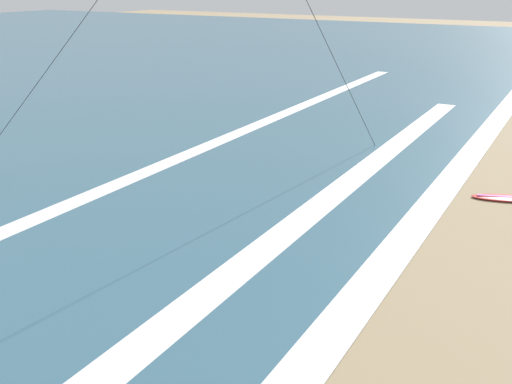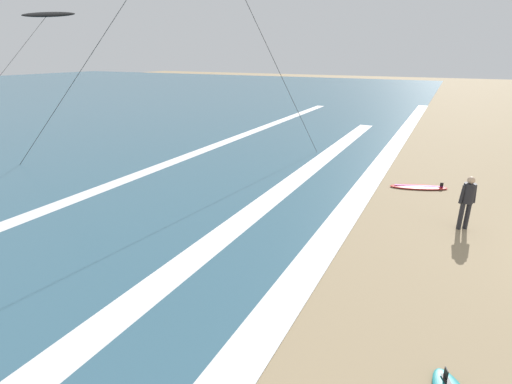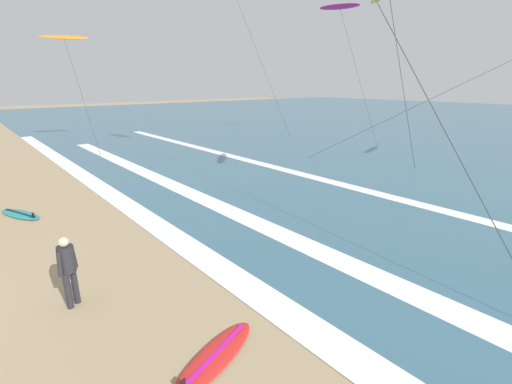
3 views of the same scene
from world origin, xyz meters
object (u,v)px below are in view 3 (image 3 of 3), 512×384
Objects in this scene: surfboard_foreground_flat at (215,357)px; surfer_foreground_main at (68,265)px; kite_magenta_mid_center at (340,7)px; kite_orange_high_left at (64,38)px; surfboard_right_spare at (20,214)px.

surfer_foreground_main is at bearing -155.96° from surfboard_foreground_flat.
surfer_foreground_main is 0.73× the size of surfboard_foreground_flat.
surfboard_foreground_flat is 28.37m from kite_magenta_mid_center.
kite_orange_high_left is at bearing 170.31° from surfboard_foreground_flat.
surfer_foreground_main reaches higher than surfboard_right_spare.
kite_orange_high_left is (-24.84, 4.24, 7.56)m from surfboard_foreground_flat.
kite_magenta_mid_center reaches higher than surfer_foreground_main.
surfer_foreground_main is 0.15× the size of kite_magenta_mid_center.
kite_orange_high_left reaches higher than surfboard_right_spare.
surfer_foreground_main reaches higher than surfboard_foreground_flat.
surfboard_foreground_flat is at bearing 8.33° from surfboard_right_spare.
kite_magenta_mid_center is (-14.87, 21.92, 10.16)m from surfboard_foreground_flat.
surfboard_foreground_flat is 26.31m from kite_orange_high_left.
surfer_foreground_main is at bearing -63.61° from kite_magenta_mid_center.
kite_orange_high_left is at bearing -119.43° from kite_magenta_mid_center.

